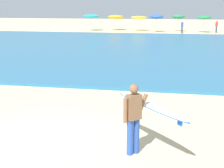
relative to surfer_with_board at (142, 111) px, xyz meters
The scene contains 11 objects.
ground_plane 2.90m from the surfer_with_board, behind, with size 160.00×160.00×0.00m, color beige.
sea 19.91m from the surfer_with_board, 97.82° to the left, with size 120.00×28.00×0.14m, color teal.
surfer_with_board is the anchor object (origin of this frame).
beach_umbrella_0 39.81m from the surfer_with_board, 106.21° to the left, with size 2.26×2.27×2.29m.
beach_umbrella_1 40.46m from the surfer_with_board, 101.25° to the left, with size 2.28×2.30×2.20m.
beach_umbrella_2 39.55m from the surfer_with_board, 96.54° to the left, with size 2.29×2.32×2.14m.
beach_umbrella_3 37.70m from the surfer_with_board, 93.04° to the left, with size 1.87×1.88×2.33m.
beach_umbrella_4 38.96m from the surfer_with_board, 88.69° to the left, with size 1.74×1.76×2.33m.
beach_umbrella_5 37.93m from the surfer_with_board, 83.70° to the left, with size 1.88×1.90×2.25m.
beachgoer_near_row_left 36.07m from the surfer_with_board, 87.78° to the left, with size 0.32×0.20×1.58m.
beachgoer_near_row_mid 38.30m from the surfer_with_board, 81.25° to the left, with size 0.32×0.20×1.58m.
Camera 1 is at (3.44, -7.60, 3.49)m, focal length 52.90 mm.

